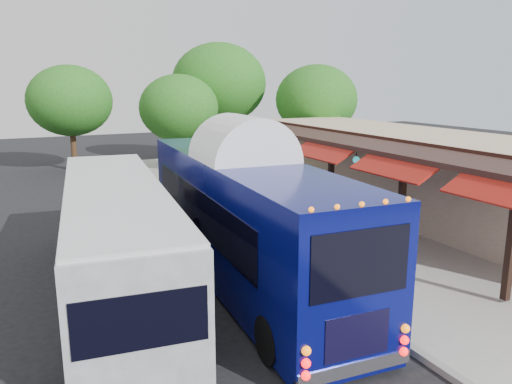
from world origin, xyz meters
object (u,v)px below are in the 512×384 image
coach_bus (244,211)px  ped_b (254,193)px  city_bus (116,234)px  ped_a (309,220)px  sign_board (381,235)px  ped_d (228,184)px  ped_c (215,187)px

coach_bus → ped_b: coach_bus is taller
city_bus → ped_b: (6.90, 5.66, -0.65)m
coach_bus → ped_b: (3.34, 6.17, -1.01)m
ped_a → ped_b: bearing=54.9°
ped_a → ped_b: 4.58m
ped_a → sign_board: 2.68m
ped_d → sign_board: 9.44m
city_bus → ped_d: (6.68, 8.02, -0.68)m
city_bus → sign_board: bearing=-2.7°
city_bus → ped_d: 10.46m
city_bus → ped_c: (5.84, 7.57, -0.66)m
coach_bus → ped_a: coach_bus is taller
ped_b → sign_board: size_ratio=1.53×
city_bus → ped_b: city_bus is taller
coach_bus → sign_board: size_ratio=10.31×
coach_bus → ped_c: 8.46m
ped_a → ped_b: ped_b is taller
sign_board → city_bus: bearing=163.5°
ped_a → sign_board: ped_a is taller
ped_d → ped_a: bearing=85.7°
ped_c → ped_a: bearing=98.7°
coach_bus → city_bus: coach_bus is taller
ped_c → sign_board: ped_c is taller
ped_c → sign_board: 9.15m
city_bus → ped_a: size_ratio=7.05×
ped_a → coach_bus: bearing=172.1°
city_bus → ped_b: 8.95m
city_bus → sign_board: city_bus is taller
city_bus → ped_a: (6.82, 1.08, -0.72)m
ped_a → ped_c: (-0.98, 6.48, 0.06)m
ped_a → ped_b: (0.08, 4.58, 0.07)m
ped_c → ped_d: 0.95m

